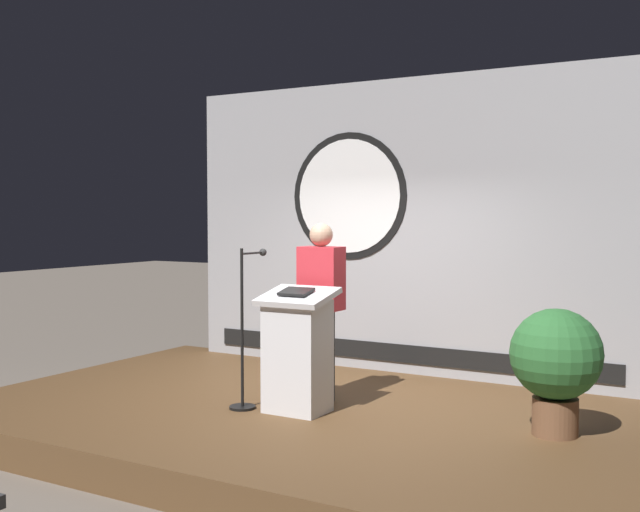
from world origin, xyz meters
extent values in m
plane|color=#6B6056|center=(0.00, 0.00, 0.00)|extent=(40.00, 40.00, 0.00)
cube|color=brown|center=(0.00, 0.00, 0.15)|extent=(6.40, 4.00, 0.30)
cube|color=#9E9EA3|center=(0.00, 1.85, 1.92)|extent=(5.30, 0.10, 3.24)
cylinder|color=black|center=(-0.62, 1.80, 2.27)|extent=(1.45, 0.02, 1.45)
cylinder|color=white|center=(-0.62, 1.79, 2.27)|extent=(1.29, 0.02, 1.29)
cube|color=black|center=(0.00, 1.79, 0.52)|extent=(4.77, 0.02, 0.20)
cube|color=silver|center=(-0.06, -0.22, 0.80)|extent=(0.52, 0.40, 1.00)
cube|color=silver|center=(-0.06, -0.22, 1.33)|extent=(0.64, 0.50, 0.16)
cube|color=black|center=(-0.06, -0.24, 1.38)|extent=(0.28, 0.20, 0.07)
cylinder|color=black|center=(-0.09, 0.26, 0.73)|extent=(0.26, 0.26, 0.86)
cube|color=red|center=(-0.09, 0.26, 1.46)|extent=(0.40, 0.24, 0.59)
sphere|color=tan|center=(-0.09, 0.26, 1.87)|extent=(0.22, 0.22, 0.22)
cylinder|color=black|center=(-0.55, -0.37, 0.31)|extent=(0.24, 0.24, 0.02)
cylinder|color=black|center=(-0.55, -0.37, 1.03)|extent=(0.03, 0.03, 1.45)
cylinder|color=black|center=(-0.55, -0.20, 1.70)|extent=(0.02, 0.34, 0.02)
sphere|color=#262626|center=(-0.55, -0.03, 1.70)|extent=(0.07, 0.07, 0.07)
cylinder|color=brown|center=(2.10, 0.20, 0.45)|extent=(0.36, 0.36, 0.30)
sphere|color=#2D6B33|center=(2.10, 0.20, 0.95)|extent=(0.73, 0.73, 0.73)
camera|label=1|loc=(3.52, -5.99, 2.05)|focal=43.40mm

